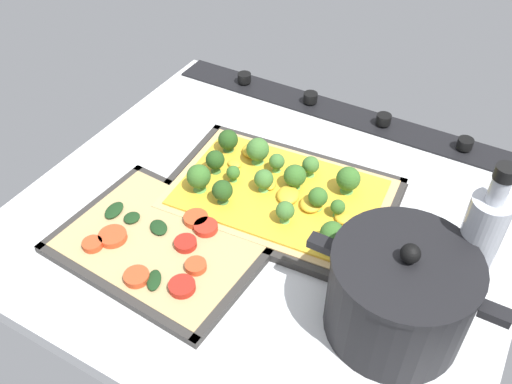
{
  "coord_description": "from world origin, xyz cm",
  "views": [
    {
      "loc": [
        -28.95,
        55.41,
        61.57
      ],
      "look_at": [
        2.25,
        0.35,
        3.64
      ],
      "focal_mm": 38.64,
      "sensor_mm": 36.0,
      "label": 1
    }
  ],
  "objects_px": {
    "baking_tray_front": "(278,198)",
    "oil_bottle": "(475,250)",
    "baking_tray_back": "(163,244)",
    "broccoli_pizza": "(276,188)",
    "veggie_pizza_back": "(162,242)",
    "cooking_pot": "(399,294)"
  },
  "relations": [
    {
      "from": "baking_tray_back",
      "to": "oil_bottle",
      "type": "relative_size",
      "value": 1.34
    },
    {
      "from": "baking_tray_front",
      "to": "baking_tray_back",
      "type": "distance_m",
      "value": 0.2
    },
    {
      "from": "baking_tray_front",
      "to": "broccoli_pizza",
      "type": "xyz_separation_m",
      "value": [
        0.0,
        -0.0,
        0.02
      ]
    },
    {
      "from": "cooking_pot",
      "to": "oil_bottle",
      "type": "relative_size",
      "value": 1.07
    },
    {
      "from": "baking_tray_front",
      "to": "broccoli_pizza",
      "type": "relative_size",
      "value": 1.07
    },
    {
      "from": "veggie_pizza_back",
      "to": "cooking_pot",
      "type": "height_order",
      "value": "cooking_pot"
    },
    {
      "from": "baking_tray_front",
      "to": "veggie_pizza_back",
      "type": "xyz_separation_m",
      "value": [
        0.1,
        0.18,
        0.01
      ]
    },
    {
      "from": "veggie_pizza_back",
      "to": "cooking_pot",
      "type": "distance_m",
      "value": 0.35
    },
    {
      "from": "broccoli_pizza",
      "to": "cooking_pot",
      "type": "bearing_deg",
      "value": 150.38
    },
    {
      "from": "broccoli_pizza",
      "to": "veggie_pizza_back",
      "type": "height_order",
      "value": "broccoli_pizza"
    },
    {
      "from": "oil_bottle",
      "to": "cooking_pot",
      "type": "bearing_deg",
      "value": 53.66
    },
    {
      "from": "cooking_pot",
      "to": "oil_bottle",
      "type": "height_order",
      "value": "oil_bottle"
    },
    {
      "from": "baking_tray_back",
      "to": "broccoli_pizza",
      "type": "bearing_deg",
      "value": -119.01
    },
    {
      "from": "baking_tray_back",
      "to": "cooking_pot",
      "type": "distance_m",
      "value": 0.35
    },
    {
      "from": "oil_bottle",
      "to": "baking_tray_front",
      "type": "bearing_deg",
      "value": -9.74
    },
    {
      "from": "broccoli_pizza",
      "to": "oil_bottle",
      "type": "height_order",
      "value": "oil_bottle"
    },
    {
      "from": "veggie_pizza_back",
      "to": "oil_bottle",
      "type": "relative_size",
      "value": 1.23
    },
    {
      "from": "cooking_pot",
      "to": "oil_bottle",
      "type": "distance_m",
      "value": 0.11
    },
    {
      "from": "baking_tray_back",
      "to": "baking_tray_front",
      "type": "bearing_deg",
      "value": -120.09
    },
    {
      "from": "baking_tray_back",
      "to": "cooking_pot",
      "type": "relative_size",
      "value": 1.25
    },
    {
      "from": "baking_tray_front",
      "to": "oil_bottle",
      "type": "height_order",
      "value": "oil_bottle"
    },
    {
      "from": "baking_tray_front",
      "to": "oil_bottle",
      "type": "relative_size",
      "value": 1.65
    }
  ]
}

